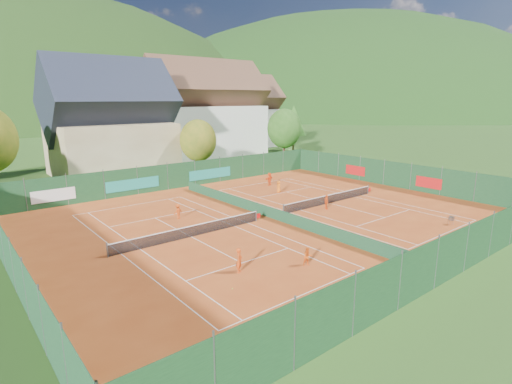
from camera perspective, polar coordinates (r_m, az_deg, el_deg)
The scene contains 31 objects.
ground at distance 35.61m, azimuth 2.03°, elevation -3.74°, with size 600.00×600.00×0.00m, color #264D18.
clay_pad at distance 35.60m, azimuth 2.03°, elevation -3.70°, with size 40.00×32.00×0.01m, color #AD4519.
court_markings_left at distance 31.19m, azimuth -9.19°, elevation -6.35°, with size 11.03×23.83×0.00m.
court_markings_right at distance 41.12m, azimuth 10.47°, elevation -1.58°, with size 11.03×23.83×0.00m.
tennis_net_left at distance 31.10m, azimuth -8.97°, elevation -5.43°, with size 13.30×0.10×1.02m.
tennis_net_right at distance 41.11m, azimuth 10.64°, elevation -0.88°, with size 13.30×0.10×1.02m.
court_divider at distance 35.46m, azimuth 2.04°, elevation -2.94°, with size 0.03×28.80×1.00m.
fence_north at distance 47.90m, azimuth -11.05°, elevation 2.29°, with size 40.00×0.10×3.00m.
fence_south at distance 25.98m, azimuth 26.19°, elevation -8.18°, with size 40.00×0.04×3.00m.
fence_west at distance 27.23m, azimuth -31.93°, elevation -7.89°, with size 0.04×32.00×3.00m.
fence_east at distance 50.39m, azimuth 19.43°, elevation 2.33°, with size 0.09×32.00×3.00m.
chalet at distance 59.04m, azimuth -20.03°, elevation 8.82°, with size 16.20×12.00×16.00m.
hotel_block_a at distance 72.69m, azimuth -7.25°, elevation 10.79°, with size 21.60×11.00×17.25m.
hotel_block_b at distance 87.24m, azimuth -2.13°, elevation 10.78°, with size 17.28×10.00×15.50m.
tree_center at distance 55.75m, azimuth -8.27°, elevation 7.29°, with size 5.01×5.01×7.60m.
tree_east_front at distance 68.14m, azimuth 4.06°, elevation 9.03°, with size 5.72×5.72×8.69m.
tree_east_mid at distance 80.77m, azimuth 5.40°, elevation 10.14°, with size 5.04×5.04×9.00m.
tree_east_back at distance 81.64m, azimuth -2.70°, elevation 10.70°, with size 7.15×7.15×10.86m.
mountain_backdrop at distance 268.77m, azimuth -27.43°, elevation 1.03°, with size 820.00×530.00×242.00m.
ball_hopper at distance 37.33m, azimuth 26.15°, elevation -3.41°, with size 0.34×0.34×0.80m.
loose_ball_0 at distance 22.93m, azimuth -3.39°, elevation -13.61°, with size 0.07×0.07×0.07m, color #CCD833.
loose_ball_1 at distance 32.22m, azimuth 18.55°, elevation -6.20°, with size 0.07×0.07×0.07m, color #CCD833.
loose_ball_2 at distance 37.27m, azimuth 1.65°, elevation -2.87°, with size 0.07×0.07×0.07m, color #CCD833.
loose_ball_3 at distance 42.65m, azimuth -8.08°, elevation -0.92°, with size 0.07×0.07×0.07m, color #CCD833.
loose_ball_4 at distance 43.33m, azimuth 14.33°, elevation -0.98°, with size 0.07×0.07×0.07m, color #CCD833.
player_left_near at distance 24.62m, azimuth -2.40°, elevation -9.71°, with size 0.57×0.38×1.57m, color #D44712.
player_left_mid at distance 25.78m, azimuth 7.38°, elevation -9.14°, with size 0.60×0.47×1.23m, color #DA5613.
player_left_far at distance 35.81m, azimuth -11.09°, elevation -2.73°, with size 0.87×0.50×1.35m, color #CF4712.
player_right_near at distance 38.73m, azimuth 10.02°, elevation -1.41°, with size 0.83×0.35×1.42m, color #E34F14.
player_right_far_a at distance 44.94m, azimuth 3.27°, elevation 0.76°, with size 0.66×0.43×1.35m, color orange.
player_right_far_b at distance 48.65m, azimuth 1.93°, elevation 1.87°, with size 1.45×0.46×1.56m, color #FC4F16.
Camera 1 is at (-22.43, -25.62, 10.39)m, focal length 28.00 mm.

